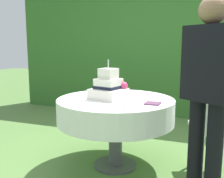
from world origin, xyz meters
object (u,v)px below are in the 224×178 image
Objects in this scene: serving_plate_near at (98,106)px; standing_person at (208,90)px; cake_table at (116,111)px; napkin_stack at (153,103)px; serving_plate_far at (136,93)px; wedding_cake at (109,88)px; garden_chair at (218,123)px; serving_plate_left at (130,106)px.

standing_person is at bearing -3.17° from serving_plate_near.
napkin_stack reaches higher than cake_table.
standing_person is at bearing -45.62° from serving_plate_far.
garden_chair is (1.05, 0.12, -0.30)m from wedding_cake.
serving_plate_left is 0.24m from napkin_stack.
napkin_stack is 0.60m from standing_person.
serving_plate_near is at bearing -94.97° from cake_table.
garden_chair is at bearing 24.99° from serving_plate_near.
cake_table is 8.62× the size of napkin_stack.
cake_table is 0.40m from serving_plate_near.
garden_chair is 0.66m from standing_person.
wedding_cake is 2.87× the size of serving_plate_far.
garden_chair is (0.75, 0.38, -0.19)m from serving_plate_left.
serving_plate_far is at bearing 77.60° from serving_plate_near.
garden_chair reaches higher than serving_plate_near.
serving_plate_near is 0.74m from serving_plate_far.
garden_chair is at bearing 78.94° from standing_person.
serving_plate_far is 0.16× the size of garden_chair.
wedding_cake is 0.43m from serving_plate_far.
serving_plate_left is (0.11, -0.63, 0.00)m from serving_plate_far.
serving_plate_left is (0.24, -0.29, 0.13)m from cake_table.
serving_plate_near is 1.14m from garden_chair.
napkin_stack is (0.17, 0.17, -0.00)m from serving_plate_left.
cake_table is 1.04m from standing_person.
serving_plate_far is 0.91m from garden_chair.
wedding_cake is 3.05× the size of serving_plate_left.
standing_person is (0.92, -0.05, 0.20)m from serving_plate_near.
napkin_stack is at bearing 44.78° from serving_plate_left.
serving_plate_near is 0.94m from standing_person.
garden_chair is at bearing 26.90° from serving_plate_left.
serving_plate_left is at bearing 167.31° from standing_person.
wedding_cake is at bearing 169.60° from napkin_stack.
cake_table is 10.14× the size of serving_plate_near.
serving_plate_far is (0.16, 0.72, 0.00)m from serving_plate_near.
cake_table is 0.39m from serving_plate_far.
serving_plate_near is 0.85× the size of napkin_stack.
garden_chair is (0.86, -0.25, -0.19)m from serving_plate_far.
serving_plate_left is 0.15× the size of garden_chair.
serving_plate_left is (0.27, 0.09, 0.00)m from serving_plate_near.
serving_plate_far is (0.19, 0.37, -0.11)m from wedding_cake.
wedding_cake is 0.49m from napkin_stack.
garden_chair reaches higher than cake_table.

